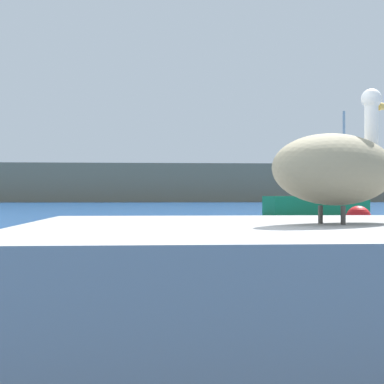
{
  "coord_description": "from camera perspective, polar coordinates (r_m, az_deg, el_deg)",
  "views": [
    {
      "loc": [
        -0.01,
        -3.34,
        0.96
      ],
      "look_at": [
        1.74,
        22.42,
        1.09
      ],
      "focal_mm": 53.08,
      "sensor_mm": 36.0,
      "label": 1
    }
  ],
  "objects": [
    {
      "name": "mooring_buoy",
      "position": [
        15.84,
        16.38,
        -2.55
      ],
      "size": [
        0.67,
        0.67,
        0.67
      ],
      "primitive_type": "sphere",
      "color": "red",
      "rests_on": "ground"
    },
    {
      "name": "ground_plane",
      "position": [
        3.47,
        -3.73,
        -16.33
      ],
      "size": [
        260.0,
        260.0,
        0.0
      ],
      "primitive_type": "plane",
      "color": "#194C93"
    },
    {
      "name": "pier_dock",
      "position": [
        3.68,
        14.36,
        -9.19
      ],
      "size": [
        3.88,
        2.86,
        0.78
      ],
      "primitive_type": "cube",
      "color": "gray",
      "rests_on": "ground"
    },
    {
      "name": "hillside_backdrop",
      "position": [
        82.21,
        -3.88,
        0.86
      ],
      "size": [
        140.0,
        12.36,
        5.26
      ],
      "primitive_type": "cube",
      "color": "#7F755B",
      "rests_on": "ground"
    },
    {
      "name": "pelican",
      "position": [
        3.64,
        14.46,
        2.35
      ],
      "size": [
        1.2,
        0.99,
        0.88
      ],
      "rotation": [
        0.0,
        0.0,
        0.6
      ],
      "color": "gray",
      "rests_on": "pier_dock"
    },
    {
      "name": "fishing_boat_green",
      "position": [
        27.7,
        12.81,
        -0.7
      ],
      "size": [
        5.22,
        2.56,
        5.03
      ],
      "rotation": [
        0.0,
        0.0,
        0.25
      ],
      "color": "#1E8C4C",
      "rests_on": "ground"
    }
  ]
}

